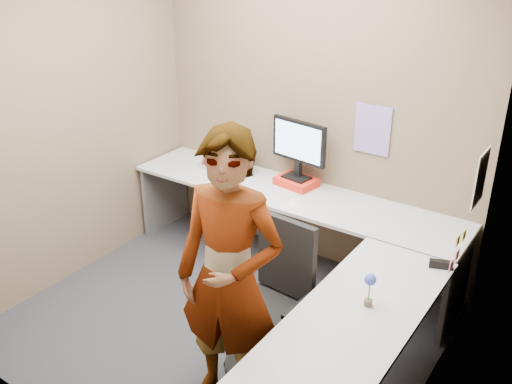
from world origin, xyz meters
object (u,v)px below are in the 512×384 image
Objects in this scene: office_chair at (272,313)px; person at (230,279)px; desk at (299,252)px; monitor at (299,145)px.

person is at bearing -89.65° from office_chair.
monitor is (-0.47, 0.77, 0.51)m from desk.
person is (0.56, -1.72, -0.19)m from monitor.
monitor is 1.59m from office_chair.
monitor is at bearing 121.66° from desk.
monitor is at bearing 118.70° from office_chair.
office_chair is at bearing 76.44° from person.
desk is 1.03m from monitor.
person reaches higher than desk.
monitor reaches higher than office_chair.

